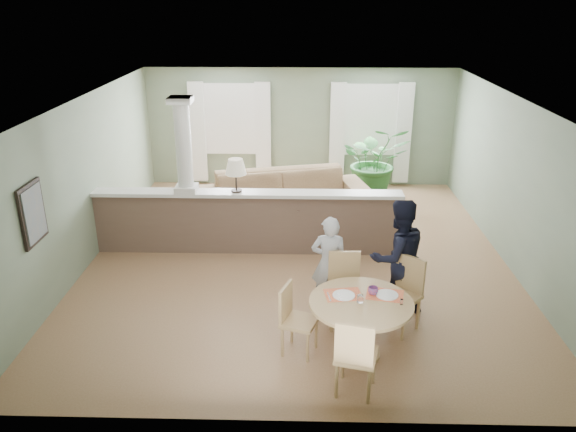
{
  "coord_description": "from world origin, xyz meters",
  "views": [
    {
      "loc": [
        0.06,
        -8.73,
        4.24
      ],
      "look_at": [
        -0.15,
        -1.0,
        1.15
      ],
      "focal_mm": 35.0,
      "sensor_mm": 36.0,
      "label": 1
    }
  ],
  "objects_px": {
    "chair_near": "(355,354)",
    "chair_side": "(294,316)",
    "houseplant": "(375,161)",
    "chair_far_man": "(404,290)",
    "man_person": "(398,257)",
    "child_person": "(329,263)",
    "dining_table": "(361,312)",
    "sofa": "(284,199)",
    "chair_far_boy": "(344,285)"
  },
  "relations": [
    {
      "from": "chair_far_man",
      "to": "man_person",
      "type": "relative_size",
      "value": 0.6
    },
    {
      "from": "houseplant",
      "to": "chair_far_man",
      "type": "distance_m",
      "value": 5.35
    },
    {
      "from": "chair_far_boy",
      "to": "chair_far_man",
      "type": "distance_m",
      "value": 0.79
    },
    {
      "from": "chair_far_boy",
      "to": "chair_side",
      "type": "height_order",
      "value": "chair_far_boy"
    },
    {
      "from": "child_person",
      "to": "chair_near",
      "type": "bearing_deg",
      "value": 100.73
    },
    {
      "from": "man_person",
      "to": "child_person",
      "type": "bearing_deg",
      "value": -26.92
    },
    {
      "from": "man_person",
      "to": "dining_table",
      "type": "bearing_deg",
      "value": 39.77
    },
    {
      "from": "chair_far_boy",
      "to": "dining_table",
      "type": "bearing_deg",
      "value": -80.88
    },
    {
      "from": "sofa",
      "to": "chair_side",
      "type": "distance_m",
      "value": 4.32
    },
    {
      "from": "chair_far_man",
      "to": "chair_side",
      "type": "height_order",
      "value": "chair_far_man"
    },
    {
      "from": "dining_table",
      "to": "chair_near",
      "type": "xyz_separation_m",
      "value": [
        -0.13,
        -0.77,
        -0.07
      ]
    },
    {
      "from": "chair_far_man",
      "to": "man_person",
      "type": "xyz_separation_m",
      "value": [
        -0.04,
        0.4,
        0.29
      ]
    },
    {
      "from": "chair_far_boy",
      "to": "chair_side",
      "type": "relative_size",
      "value": 1.1
    },
    {
      "from": "chair_far_man",
      "to": "chair_side",
      "type": "relative_size",
      "value": 1.12
    },
    {
      "from": "chair_far_boy",
      "to": "chair_near",
      "type": "bearing_deg",
      "value": -90.96
    },
    {
      "from": "child_person",
      "to": "sofa",
      "type": "bearing_deg",
      "value": -72.64
    },
    {
      "from": "man_person",
      "to": "chair_side",
      "type": "bearing_deg",
      "value": 14.07
    },
    {
      "from": "chair_side",
      "to": "child_person",
      "type": "bearing_deg",
      "value": -4.26
    },
    {
      "from": "sofa",
      "to": "chair_far_man",
      "type": "height_order",
      "value": "chair_far_man"
    },
    {
      "from": "sofa",
      "to": "chair_far_boy",
      "type": "bearing_deg",
      "value": -89.19
    },
    {
      "from": "dining_table",
      "to": "sofa",
      "type": "bearing_deg",
      "value": 103.97
    },
    {
      "from": "chair_side",
      "to": "man_person",
      "type": "xyz_separation_m",
      "value": [
        1.41,
        0.99,
        0.35
      ]
    },
    {
      "from": "chair_far_man",
      "to": "man_person",
      "type": "bearing_deg",
      "value": 137.7
    },
    {
      "from": "chair_side",
      "to": "child_person",
      "type": "relative_size",
      "value": 0.65
    },
    {
      "from": "houseplant",
      "to": "man_person",
      "type": "bearing_deg",
      "value": -93.12
    },
    {
      "from": "dining_table",
      "to": "chair_side",
      "type": "bearing_deg",
      "value": 175.36
    },
    {
      "from": "sofa",
      "to": "houseplant",
      "type": "height_order",
      "value": "houseplant"
    },
    {
      "from": "dining_table",
      "to": "man_person",
      "type": "relative_size",
      "value": 0.75
    },
    {
      "from": "sofa",
      "to": "chair_near",
      "type": "height_order",
      "value": "chair_near"
    },
    {
      "from": "chair_near",
      "to": "chair_side",
      "type": "bearing_deg",
      "value": -36.1
    },
    {
      "from": "houseplant",
      "to": "dining_table",
      "type": "relative_size",
      "value": 1.27
    },
    {
      "from": "houseplant",
      "to": "child_person",
      "type": "distance_m",
      "value": 4.99
    },
    {
      "from": "chair_side",
      "to": "man_person",
      "type": "distance_m",
      "value": 1.76
    },
    {
      "from": "houseplant",
      "to": "child_person",
      "type": "bearing_deg",
      "value": -103.96
    },
    {
      "from": "child_person",
      "to": "chair_far_man",
      "type": "bearing_deg",
      "value": 157.43
    },
    {
      "from": "dining_table",
      "to": "child_person",
      "type": "distance_m",
      "value": 1.21
    },
    {
      "from": "man_person",
      "to": "chair_far_boy",
      "type": "bearing_deg",
      "value": -0.66
    },
    {
      "from": "chair_near",
      "to": "child_person",
      "type": "xyz_separation_m",
      "value": [
        -0.21,
        1.92,
        0.16
      ]
    },
    {
      "from": "chair_near",
      "to": "chair_far_boy",
      "type": "bearing_deg",
      "value": -75.02
    },
    {
      "from": "dining_table",
      "to": "chair_far_man",
      "type": "height_order",
      "value": "chair_far_man"
    },
    {
      "from": "houseplant",
      "to": "chair_side",
      "type": "xyz_separation_m",
      "value": [
        -1.68,
        -5.93,
        -0.31
      ]
    },
    {
      "from": "houseplant",
      "to": "chair_far_boy",
      "type": "bearing_deg",
      "value": -100.94
    },
    {
      "from": "chair_far_man",
      "to": "child_person",
      "type": "xyz_separation_m",
      "value": [
        -0.98,
        0.5,
        0.14
      ]
    },
    {
      "from": "chair_side",
      "to": "man_person",
      "type": "bearing_deg",
      "value": -35.61
    },
    {
      "from": "sofa",
      "to": "chair_near",
      "type": "bearing_deg",
      "value": -93.29
    },
    {
      "from": "chair_far_man",
      "to": "chair_near",
      "type": "relative_size",
      "value": 1.02
    },
    {
      "from": "chair_side",
      "to": "child_person",
      "type": "height_order",
      "value": "child_person"
    },
    {
      "from": "chair_near",
      "to": "child_person",
      "type": "relative_size",
      "value": 0.71
    },
    {
      "from": "sofa",
      "to": "chair_side",
      "type": "height_order",
      "value": "sofa"
    },
    {
      "from": "houseplant",
      "to": "chair_far_boy",
      "type": "distance_m",
      "value": 5.31
    }
  ]
}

